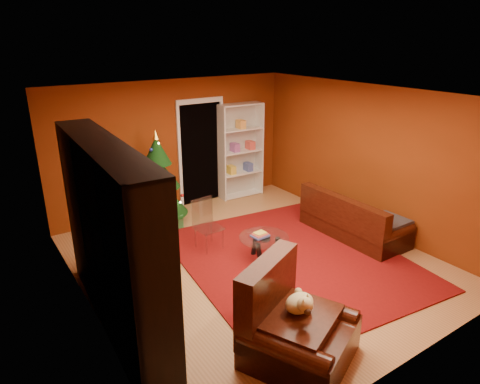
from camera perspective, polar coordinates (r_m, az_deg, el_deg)
floor at (r=6.91m, az=1.88°, el=-9.35°), size 5.00×5.50×0.05m
ceiling at (r=6.05m, az=2.17°, el=13.00°), size 5.00×5.50×0.05m
wall_back at (r=8.66m, az=-8.86°, el=6.09°), size 5.00×0.05×2.60m
wall_left at (r=5.38m, az=-20.39°, el=-3.96°), size 0.05×5.50×2.60m
wall_right at (r=8.04m, az=16.79°, el=4.35°), size 0.05×5.50×2.60m
doorway at (r=8.95m, az=-5.18°, el=5.05°), size 1.06×0.60×2.16m
rug at (r=6.98m, az=6.98°, el=-8.86°), size 3.65×4.13×0.02m
media_unit at (r=5.24m, az=-16.73°, el=-5.99°), size 0.60×3.02×2.30m
christmas_tree at (r=7.99m, az=-10.80°, el=1.61°), size 1.34×1.34×1.82m
gift_box_teal at (r=7.82m, az=-15.70°, el=-5.05°), size 0.32×0.32×0.29m
gift_box_green at (r=8.02m, az=-8.92°, el=-3.93°), size 0.33×0.33×0.27m
gift_box_red at (r=8.41m, az=-16.50°, el=-3.55°), size 0.27×0.27×0.22m
white_bookshelf at (r=9.27m, az=0.11°, el=5.46°), size 0.98×0.39×2.09m
armchair at (r=4.88m, az=8.10°, el=-17.04°), size 1.53×1.53×0.90m
dog at (r=4.80m, az=7.92°, el=-14.46°), size 0.49×0.44×0.29m
sofa at (r=7.82m, az=15.07°, el=-2.88°), size 0.87×1.90×0.82m
coffee_table at (r=6.85m, az=3.18°, el=-7.45°), size 0.86×0.86×0.49m
acrylic_chair at (r=7.10m, az=-4.19°, el=-4.78°), size 0.43×0.47×0.78m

